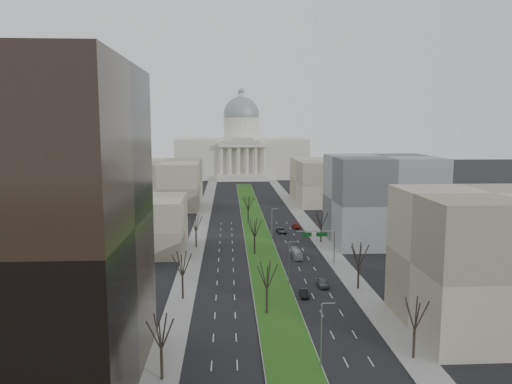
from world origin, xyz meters
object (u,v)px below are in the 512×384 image
object	(u,v)px
car_black	(304,293)
car_red	(296,226)
box_van	(297,253)
car_grey_far	(281,230)
car_grey_near	(322,283)

from	to	relation	value
car_black	car_red	distance (m)	63.50
box_van	car_red	bearing A→B (deg)	79.84
car_grey_far	car_grey_near	bearing A→B (deg)	-92.33
car_grey_near	car_black	bearing A→B (deg)	-132.19
car_red	car_grey_far	xyz separation A→B (m)	(-5.38, -6.34, 0.04)
car_red	car_grey_far	distance (m)	8.32
car_grey_far	box_van	size ratio (longest dim) A/B	0.73
car_grey_near	car_grey_far	bearing A→B (deg)	90.00
car_black	box_van	xyz separation A→B (m)	(2.48, 28.16, 0.35)
car_grey_near	car_grey_far	size ratio (longest dim) A/B	0.88
box_van	car_black	bearing A→B (deg)	-97.65
car_red	box_van	distance (m)	35.25
car_grey_far	box_van	bearing A→B (deg)	-94.07
car_grey_near	car_red	bearing A→B (deg)	84.27
car_grey_near	car_grey_far	distance (m)	51.13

